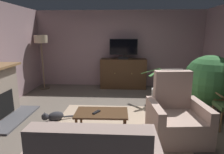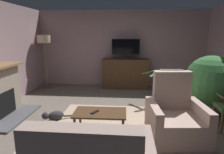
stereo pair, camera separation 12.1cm
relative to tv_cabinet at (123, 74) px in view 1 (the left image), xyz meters
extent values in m
cube|color=#665B51|center=(-0.15, -2.59, -0.49)|extent=(6.20, 6.38, 0.04)
cube|color=gray|center=(-0.15, 0.35, 0.81)|extent=(6.20, 0.10, 2.56)
cube|color=tan|center=(-0.14, -2.80, -0.46)|extent=(2.45, 2.09, 0.01)
cube|color=#4C4C51|center=(-2.31, -2.65, -0.45)|extent=(0.50, 1.40, 0.04)
cube|color=black|center=(-2.55, -2.65, -0.15)|extent=(0.10, 0.67, 0.52)
cube|color=black|center=(0.00, 0.00, -0.44)|extent=(1.44, 0.41, 0.06)
cube|color=#422B19|center=(0.00, 0.00, 0.02)|extent=(1.50, 0.47, 0.98)
sphere|color=tan|center=(-0.27, -0.25, 0.07)|extent=(0.03, 0.03, 0.03)
sphere|color=tan|center=(0.27, -0.25, 0.07)|extent=(0.03, 0.03, 0.03)
cube|color=black|center=(0.00, -0.05, 0.54)|extent=(0.32, 0.20, 0.06)
cylinder|color=black|center=(0.00, -0.05, 0.61)|extent=(0.04, 0.04, 0.08)
cube|color=black|center=(0.00, -0.05, 0.91)|extent=(0.90, 0.05, 0.50)
cube|color=black|center=(0.00, -0.08, 0.91)|extent=(0.86, 0.01, 0.46)
cube|color=#4C331E|center=(-0.36, -3.28, -0.01)|extent=(0.91, 0.52, 0.03)
cylinder|color=#4C331E|center=(0.03, -3.07, -0.25)|extent=(0.04, 0.04, 0.44)
cylinder|color=#4C331E|center=(-0.77, -3.09, -0.25)|extent=(0.04, 0.04, 0.44)
cylinder|color=#4C331E|center=(0.04, -3.48, -0.25)|extent=(0.04, 0.04, 0.44)
cylinder|color=#4C331E|center=(-0.76, -3.49, -0.25)|extent=(0.04, 0.04, 0.44)
cube|color=black|center=(-0.45, -3.32, 0.01)|extent=(0.13, 0.17, 0.02)
cube|color=#BC9E8E|center=(0.94, -3.23, -0.25)|extent=(0.74, 0.94, 0.43)
cube|color=#BC9E8E|center=(0.91, -2.88, 0.31)|extent=(0.67, 0.24, 0.70)
cube|color=#BC9E8E|center=(1.33, -3.20, -0.15)|extent=(0.21, 0.89, 0.63)
cube|color=#BC9E8E|center=(0.55, -3.27, -0.15)|extent=(0.21, 0.89, 0.63)
cube|color=white|center=(0.90, -2.81, 0.56)|extent=(0.40, 0.06, 0.24)
cylinder|color=brown|center=(1.81, -2.98, -0.26)|extent=(0.04, 0.04, 0.41)
cylinder|color=brown|center=(1.82, -2.61, -0.26)|extent=(0.04, 0.04, 0.41)
cylinder|color=brown|center=(1.80, -2.79, 0.20)|extent=(0.04, 0.34, 0.03)
cylinder|color=beige|center=(1.89, -2.14, -0.32)|extent=(0.44, 0.44, 0.30)
sphere|color=#3D7F42|center=(1.89, -2.14, 0.32)|extent=(1.11, 1.11, 1.11)
cylinder|color=beige|center=(0.94, -1.48, -0.28)|extent=(0.39, 0.39, 0.39)
cylinder|color=brown|center=(0.94, -1.48, 0.12)|extent=(0.06, 0.06, 0.40)
cube|color=#4C8E47|center=(1.11, -1.46, 0.36)|extent=(0.35, 0.12, 0.08)
cube|color=#4C8E47|center=(1.05, -1.24, 0.36)|extent=(0.29, 0.50, 0.12)
cube|color=#4C8E47|center=(0.71, -1.32, 0.36)|extent=(0.47, 0.37, 0.21)
cube|color=#4C8E47|center=(0.79, -1.59, 0.36)|extent=(0.33, 0.28, 0.15)
cube|color=#4C8E47|center=(1.03, -1.67, 0.36)|extent=(0.26, 0.41, 0.16)
ellipsoid|color=#2D2D33|center=(-1.40, -2.66, -0.37)|extent=(0.38, 0.33, 0.19)
sphere|color=#2D2D33|center=(-1.59, -2.77, -0.34)|extent=(0.15, 0.15, 0.15)
cone|color=#2D2D33|center=(-1.57, -2.80, -0.28)|extent=(0.04, 0.04, 0.04)
cone|color=#2D2D33|center=(-1.61, -2.74, -0.28)|extent=(0.04, 0.04, 0.04)
cylinder|color=#2D2D33|center=(-1.16, -2.57, -0.41)|extent=(0.21, 0.14, 0.06)
cylinder|color=#4C4233|center=(-2.62, -0.26, -0.45)|extent=(0.33, 0.33, 0.04)
cylinder|color=olive|center=(-2.62, -0.26, 0.28)|extent=(0.03, 0.03, 1.51)
cylinder|color=beige|center=(-2.62, -0.26, 1.16)|extent=(0.41, 0.41, 0.24)
camera|label=1|loc=(0.00, -6.41, 1.32)|focal=31.35mm
camera|label=2|loc=(0.12, -6.41, 1.32)|focal=31.35mm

